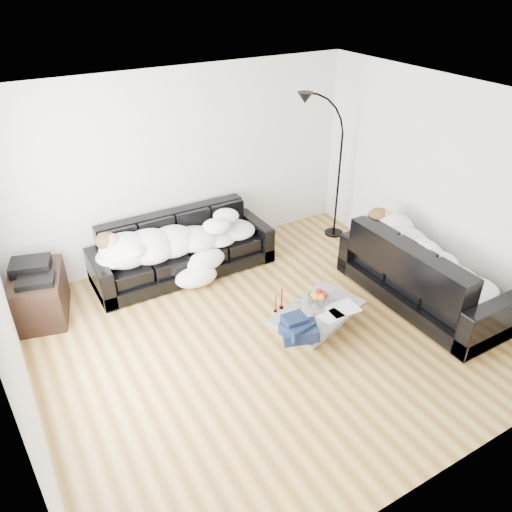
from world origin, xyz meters
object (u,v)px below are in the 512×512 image
sofa_right (425,271)px  coffee_table (317,321)px  sofa_back (183,247)px  floor_lamp (339,174)px  av_cabinet (39,295)px  sleeper_back (183,233)px  wine_glass_b (296,310)px  shoes (325,322)px  wine_glass_c (315,310)px  candle_left (276,304)px  sleeper_right (428,256)px  fruit_bowl (319,297)px  wine_glass_a (298,304)px  candle_right (282,299)px  stereo (32,270)px

sofa_right → coffee_table: sofa_right is taller
sofa_back → floor_lamp: floor_lamp is taller
av_cabinet → floor_lamp: bearing=13.3°
sleeper_back → wine_glass_b: 1.97m
wine_glass_b → shoes: (0.43, 0.02, -0.35)m
sofa_back → wine_glass_c: 2.14m
shoes → av_cabinet: av_cabinet is taller
av_cabinet → candle_left: bearing=-22.5°
sofa_back → coffee_table: sofa_back is taller
sleeper_right → coffee_table: 1.58m
shoes → fruit_bowl: bearing=144.3°
wine_glass_a → floor_lamp: size_ratio=0.10×
candle_right → floor_lamp: bearing=38.2°
wine_glass_a → floor_lamp: (1.86, 1.71, 0.58)m
sofa_right → av_cabinet: 4.65m
wine_glass_a → wine_glass_b: bearing=-135.6°
candle_left → av_cabinet: (-2.24, 1.70, -0.13)m
coffee_table → shoes: 0.20m
wine_glass_c → wine_glass_a: bearing=124.2°
coffee_table → sleeper_back: bearing=112.7°
sleeper_back → wine_glass_b: bearing=-74.3°
sleeper_right → candle_right: (-1.83, 0.39, -0.20)m
fruit_bowl → floor_lamp: floor_lamp is taller
shoes → stereo: 3.44m
shoes → sofa_right: bearing=6.8°
wine_glass_b → wine_glass_c: 0.21m
fruit_bowl → wine_glass_b: (-0.37, -0.09, 0.02)m
wine_glass_a → candle_left: 0.26m
sofa_right → sleeper_back: sofa_right is taller
wine_glass_b → candle_right: 0.22m
candle_right → av_cabinet: 2.88m
candle_left → av_cabinet: av_cabinet is taller
candle_left → fruit_bowl: bearing=-10.3°
candle_left → coffee_table: bearing=-27.5°
sofa_right → candle_right: bearing=78.0°
floor_lamp → wine_glass_a: bearing=-138.9°
sofa_back → wine_glass_c: bearing=-70.4°
av_cabinet → stereo: (0.00, 0.00, 0.36)m
sleeper_right → av_cabinet: (-4.17, 2.06, -0.36)m
candle_left → shoes: size_ratio=0.48×
floor_lamp → candle_right: bearing=-143.3°
wine_glass_b → av_cabinet: size_ratio=0.22×
fruit_bowl → floor_lamp: 2.38m
coffee_table → floor_lamp: size_ratio=0.54×
fruit_bowl → wine_glass_b: 0.38m
sofa_right → floor_lamp: floor_lamp is taller
coffee_table → wine_glass_b: (-0.27, 0.03, 0.25)m
wine_glass_a → stereo: stereo is taller
coffee_table → floor_lamp: bearing=47.5°
sofa_back → candle_left: size_ratio=11.10×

